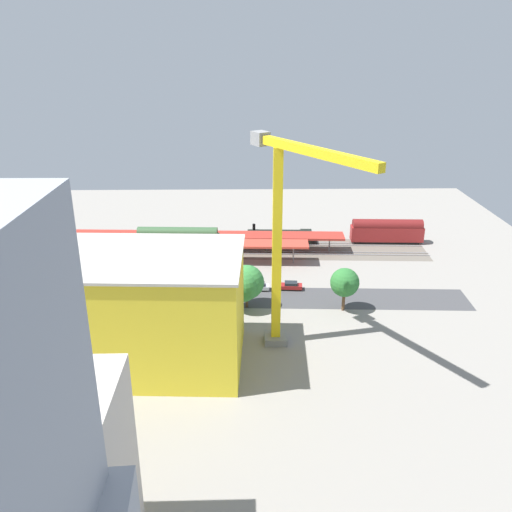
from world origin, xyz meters
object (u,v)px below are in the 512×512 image
at_px(parked_car_4, 163,286).
at_px(box_truck_0, 98,304).
at_px(platform_canopy_far, 204,235).
at_px(box_truck_2, 120,304).
at_px(street_tree_5, 151,288).
at_px(parked_car_3, 199,286).
at_px(street_tree_4, 345,283).
at_px(passenger_coach, 387,231).
at_px(tower_crane, 285,231).
at_px(street_tree_0, 247,282).
at_px(construction_building, 127,311).
at_px(parked_car_2, 230,285).
at_px(traffic_light, 105,285).
at_px(parked_car_0, 291,286).
at_px(street_tree_2, 242,286).
at_px(street_tree_3, 59,287).
at_px(street_tree_1, 172,281).
at_px(freight_coach_far, 178,240).
at_px(locomotive, 283,237).
at_px(box_truck_1, 69,306).
at_px(platform_canopy_near, 162,243).
at_px(parked_car_1, 259,287).

xyz_separation_m(parked_car_4, box_truck_0, (10.12, 9.34, 0.89)).
height_order(platform_canopy_far, box_truck_2, platform_canopy_far).
xyz_separation_m(parked_car_4, street_tree_5, (0.55, 9.10, 3.86)).
height_order(parked_car_3, street_tree_4, street_tree_4).
bearing_deg(passenger_coach, street_tree_5, 34.23).
distance_m(tower_crane, street_tree_4, 22.03).
bearing_deg(street_tree_0, construction_building, 43.97).
relative_size(parked_car_2, traffic_light, 0.60).
relative_size(parked_car_0, parked_car_3, 1.03).
distance_m(street_tree_2, street_tree_3, 33.05).
bearing_deg(parked_car_3, construction_building, 71.46).
height_order(construction_building, street_tree_3, construction_building).
bearing_deg(street_tree_1, freight_coach_far, -85.36).
bearing_deg(street_tree_3, traffic_light, 177.99).
distance_m(street_tree_1, street_tree_3, 20.42).
relative_size(tower_crane, street_tree_5, 4.71).
bearing_deg(street_tree_5, traffic_light, -8.33).
height_order(parked_car_4, construction_building, construction_building).
distance_m(locomotive, street_tree_5, 43.09).
xyz_separation_m(tower_crane, traffic_light, (31.05, -13.72, -14.87)).
relative_size(locomotive, street_tree_0, 2.06).
xyz_separation_m(locomotive, freight_coach_far, (24.34, 6.00, 1.62)).
distance_m(box_truck_0, box_truck_1, 5.05).
height_order(box_truck_2, street_tree_3, street_tree_3).
bearing_deg(platform_canopy_far, box_truck_0, 61.36).
height_order(platform_canopy_near, passenger_coach, passenger_coach).
distance_m(platform_canopy_far, parked_car_0, 28.57).
height_order(platform_canopy_far, street_tree_2, street_tree_2).
distance_m(locomotive, parked_car_2, 27.87).
bearing_deg(parked_car_0, platform_canopy_near, -28.56).
xyz_separation_m(parked_car_1, parked_car_4, (18.74, -0.64, 0.05)).
height_order(freight_coach_far, traffic_light, traffic_light).
bearing_deg(box_truck_1, passenger_coach, -151.29).
xyz_separation_m(tower_crane, street_tree_2, (6.39, -12.52, -14.60)).
relative_size(platform_canopy_far, parked_car_4, 15.40).
relative_size(parked_car_0, street_tree_3, 0.66).
height_order(street_tree_1, street_tree_4, street_tree_1).
height_order(parked_car_0, street_tree_1, street_tree_1).
relative_size(platform_canopy_near, passenger_coach, 3.69).
height_order(platform_canopy_far, construction_building, construction_building).
height_order(construction_building, box_truck_2, construction_building).
bearing_deg(street_tree_2, box_truck_2, 0.75).
relative_size(construction_building, street_tree_3, 4.89).
bearing_deg(street_tree_0, parked_car_3, -39.08).
xyz_separation_m(passenger_coach, traffic_light, (59.21, 33.25, 1.52)).
bearing_deg(street_tree_3, parked_car_0, -170.45).
relative_size(street_tree_4, street_tree_5, 1.15).
relative_size(freight_coach_far, street_tree_0, 2.33).
bearing_deg(parked_car_0, locomotive, -90.19).
bearing_deg(tower_crane, construction_building, 7.71).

